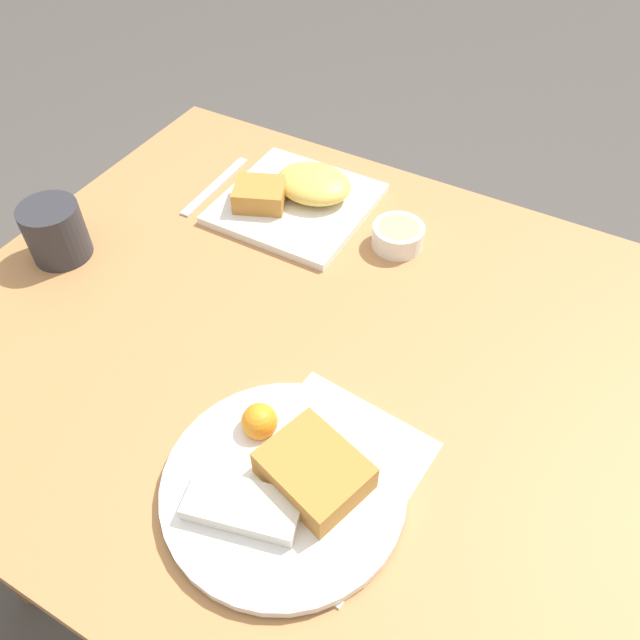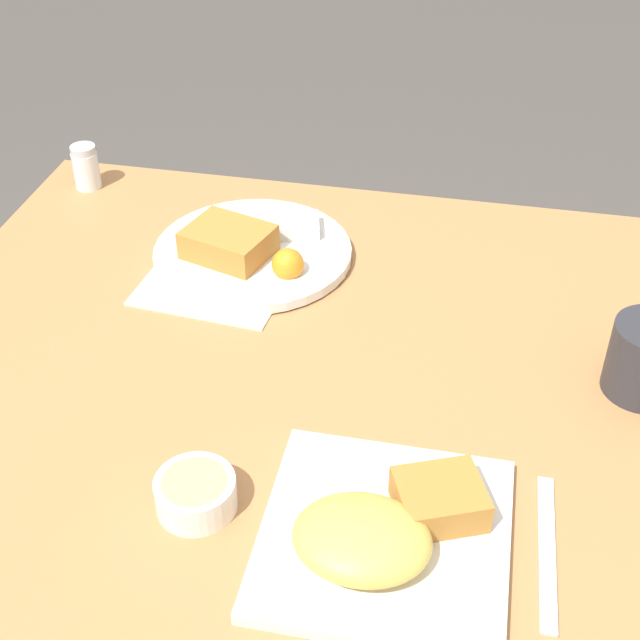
{
  "view_description": "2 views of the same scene",
  "coord_description": "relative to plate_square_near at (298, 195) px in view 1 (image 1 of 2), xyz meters",
  "views": [
    {
      "loc": [
        -0.31,
        0.48,
        1.36
      ],
      "look_at": [
        -0.04,
        -0.01,
        0.74
      ],
      "focal_mm": 35.0,
      "sensor_mm": 36.0,
      "label": 1
    },
    {
      "loc": [
        0.2,
        -0.81,
        1.39
      ],
      "look_at": [
        0.02,
        0.03,
        0.75
      ],
      "focal_mm": 50.0,
      "sensor_mm": 36.0,
      "label": 2
    }
  ],
  "objects": [
    {
      "name": "plate_square_near",
      "position": [
        0.0,
        0.0,
        0.0
      ],
      "size": [
        0.24,
        0.24,
        0.06
      ],
      "color": "white",
      "rests_on": "dining_table"
    },
    {
      "name": "plate_oval_far",
      "position": [
        -0.26,
        0.46,
        -0.0
      ],
      "size": [
        0.28,
        0.28,
        0.05
      ],
      "color": "white",
      "rests_on": "menu_card"
    },
    {
      "name": "coffee_mug",
      "position": [
        0.26,
        0.29,
        0.02
      ],
      "size": [
        0.09,
        0.09,
        0.09
      ],
      "color": "#2D2D33",
      "rests_on": "dining_table"
    },
    {
      "name": "menu_card",
      "position": [
        -0.29,
        0.43,
        -0.02
      ],
      "size": [
        0.21,
        0.25,
        0.0
      ],
      "rotation": [
        0.0,
        0.0,
        -0.09
      ],
      "color": "silver",
      "rests_on": "dining_table"
    },
    {
      "name": "butter_knife",
      "position": [
        0.16,
        0.03,
        -0.02
      ],
      "size": [
        0.02,
        0.19,
        0.0
      ],
      "rotation": [
        0.0,
        0.0,
        1.59
      ],
      "color": "silver",
      "rests_on": "dining_table"
    },
    {
      "name": "dining_table",
      "position": [
        -0.14,
        0.26,
        -0.1
      ],
      "size": [
        1.0,
        0.87,
        0.7
      ],
      "color": "#B27A47",
      "rests_on": "ground_plane"
    },
    {
      "name": "ground_plane",
      "position": [
        -0.14,
        0.26,
        -0.72
      ],
      "size": [
        8.0,
        8.0,
        0.0
      ],
      "primitive_type": "plane",
      "color": "#4C4742"
    },
    {
      "name": "sauce_ramekin",
      "position": [
        -0.19,
        0.01,
        -0.0
      ],
      "size": [
        0.08,
        0.08,
        0.04
      ],
      "color": "white",
      "rests_on": "dining_table"
    }
  ]
}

